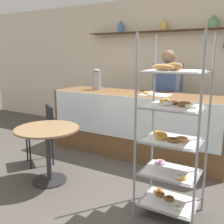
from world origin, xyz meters
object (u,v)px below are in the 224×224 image
Objects in this scene: cafe_chair at (44,128)px; donut_tray_counter at (152,94)px; person_worker at (167,96)px; coffee_carafe at (97,80)px; cafe_table at (48,141)px; pastry_rack at (172,137)px.

donut_tray_counter is at bearing 70.67° from cafe_chair.
cafe_chair is at bearing -130.55° from person_worker.
coffee_carafe reaches higher than cafe_chair.
coffee_carafe reaches higher than donut_tray_counter.
coffee_carafe is 0.82× the size of donut_tray_counter.
cafe_table is 2.22× the size of coffee_carafe.
coffee_carafe is at bearing 141.89° from pastry_rack.
pastry_rack is 1.07× the size of person_worker.
cafe_table is 0.66m from cafe_chair.
donut_tray_counter is (0.84, 1.41, 0.49)m from cafe_table.
cafe_table is (-0.87, -2.03, -0.38)m from person_worker.
pastry_rack is 2.32m from coffee_carafe.
person_worker is at bearing 83.74° from cafe_chair.
donut_tray_counter is (-0.03, -0.61, 0.11)m from person_worker.
pastry_rack is 5.03× the size of coffee_carafe.
cafe_table is (-1.57, -0.09, -0.29)m from pastry_rack.
donut_tray_counter is (1.33, 0.98, 0.50)m from cafe_chair.
cafe_chair is 2.00× the size of donut_tray_counter.
cafe_chair is at bearing 170.39° from pastry_rack.
donut_tray_counter is (-0.74, 1.33, 0.20)m from pastry_rack.
coffee_carafe is at bearing 175.23° from donut_tray_counter.
coffee_carafe is at bearing 98.81° from cafe_table.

